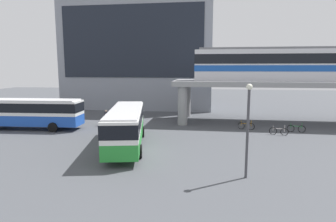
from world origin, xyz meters
name	(u,v)px	position (x,y,z in m)	size (l,w,h in m)	color
ground_plane	(159,127)	(0.00, 10.00, 0.00)	(120.00, 120.00, 0.00)	#47494F
station_building	(140,50)	(-6.11, 27.26, 9.48)	(23.73, 11.37, 18.94)	gray
elevated_platform	(298,87)	(15.71, 14.67, 4.37)	(28.90, 7.30, 5.04)	gray
train	(305,64)	(16.28, 14.67, 7.00)	(25.23, 2.96, 3.84)	silver
bus_main	(126,123)	(-1.29, 1.70, 1.99)	(4.67, 11.32, 3.22)	#268C33
bus_secondary	(30,111)	(-13.50, 7.18, 1.99)	(11.17, 3.22, 3.22)	#1E4CB2
bicycle_silver	(279,131)	(12.30, 8.07, 0.36)	(1.75, 0.49, 1.04)	black
bicycle_green	(296,129)	(14.37, 9.64, 0.36)	(1.78, 0.35, 1.04)	black
bicycle_orange	(246,126)	(9.44, 10.27, 0.36)	(1.73, 0.58, 1.04)	black
pedestrian_waiting_near_stop	(106,118)	(-6.20, 10.37, 0.85)	(0.46, 0.47, 1.79)	maroon
lamp_post	(248,123)	(7.73, -3.94, 3.36)	(0.36, 0.36, 5.62)	#3F3F44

